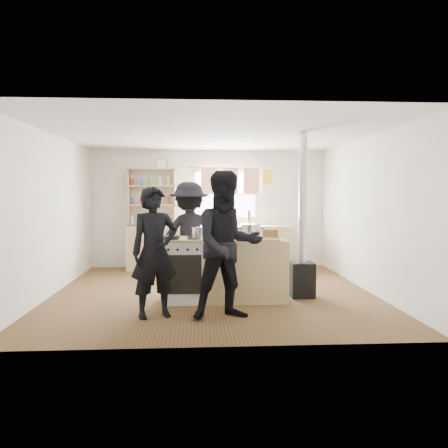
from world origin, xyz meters
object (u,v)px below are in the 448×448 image
Objects in this scene: flue_heater at (302,255)px; roast_tray at (219,234)px; thermos at (249,219)px; bread_board at (271,234)px; stockpot_stove at (199,232)px; person_far at (189,235)px; person_near_left at (155,252)px; person_near_right at (228,245)px; skillet_greens at (170,237)px; cooking_island at (224,269)px; stockpot_counter at (251,231)px.

roast_tray is at bearing -175.71° from flue_heater.
bread_board is at bearing -90.14° from thermos.
person_far is (-0.16, 0.81, -0.12)m from stockpot_stove.
person_near_left is 0.90× the size of person_near_right.
stockpot_stove is 0.83m from person_far.
thermos reaches higher than roast_tray.
person_near_left reaches higher than skillet_greens.
cooking_island is 0.85m from bread_board.
thermos is at bearing 68.61° from stockpot_stove.
flue_heater is 1.50× the size of person_near_left.
cooking_island is 1.22m from flue_heater.
skillet_greens is 1.29× the size of stockpot_stove.
thermos is 1.03× the size of stockpot_counter.
person_far is (0.41, 1.70, 0.05)m from person_near_left.
skillet_greens is 1.46m from bread_board.
person_far is at bearing 93.07° from person_near_right.
stockpot_counter is 0.89m from flue_heater.
person_far is (-1.20, 0.93, -0.10)m from bread_board.
skillet_greens is 0.48m from stockpot_stove.
roast_tray is at bearing 80.40° from person_near_right.
person_near_left is at bearing -146.77° from stockpot_counter.
cooking_island is at bearing 176.84° from bread_board.
person_near_left is (-0.56, -0.89, -0.17)m from stockpot_stove.
flue_heater is (1.57, 0.08, -0.36)m from stockpot_stove.
stockpot_counter is (0.46, -0.01, 0.06)m from roast_tray.
bread_board is (0.74, -0.11, 0.01)m from roast_tray.
person_near_right reaches higher than person_far.
skillet_greens is 0.75m from roast_tray.
person_near_right is (-0.01, -0.92, 0.46)m from cooking_island.
person_near_left reaches higher than thermos.
bread_board is at bearing -8.27° from roast_tray.
person_near_left is at bearing -154.42° from bread_board.
roast_tray is at bearing 105.00° from person_far.
person_near_right is at bearing -100.69° from thermos.
person_near_left is at bearing 62.33° from person_far.
thermos is at bearing 66.67° from person_near_right.
person_far is (0.25, 1.06, -0.07)m from skillet_greens.
person_far reaches higher than person_near_left.
stockpot_counter reaches higher than bread_board.
bread_board is 1.79m from person_near_left.
roast_tray is 0.23× the size of person_far.
thermos is at bearing 74.47° from roast_tray.
flue_heater is (1.97, 0.33, -0.31)m from skillet_greens.
cooking_island is 1.29m from person_near_left.
roast_tray is 1.31m from flue_heater.
thermos is 0.12× the size of flue_heater.
roast_tray is 0.75m from bread_board.
person_near_left is at bearing -139.08° from cooking_island.
cooking_island is at bearing -12.79° from stockpot_stove.
stockpot_counter is at bearing 11.77° from person_near_left.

